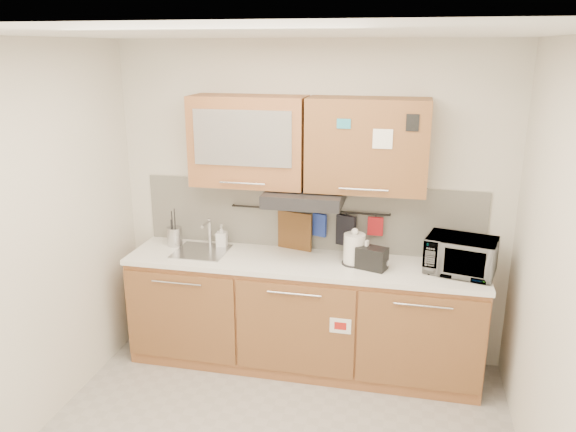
% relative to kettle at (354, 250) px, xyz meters
% --- Properties ---
extents(ceiling, '(3.20, 3.20, 0.00)m').
position_rel_kettle_xyz_m(ceiling, '(-0.40, -1.21, 1.56)').
color(ceiling, white).
rests_on(ceiling, wall_back).
extents(wall_back, '(3.20, 0.00, 3.20)m').
position_rel_kettle_xyz_m(wall_back, '(-0.40, 0.29, 0.26)').
color(wall_back, silver).
rests_on(wall_back, ground).
extents(wall_left, '(0.00, 3.00, 3.00)m').
position_rel_kettle_xyz_m(wall_left, '(-2.00, -1.21, 0.26)').
color(wall_left, silver).
rests_on(wall_left, ground).
extents(wall_right, '(0.00, 3.00, 3.00)m').
position_rel_kettle_xyz_m(wall_right, '(1.20, -1.21, 0.26)').
color(wall_right, silver).
rests_on(wall_right, ground).
extents(base_cabinet, '(2.80, 0.64, 0.88)m').
position_rel_kettle_xyz_m(base_cabinet, '(-0.40, -0.01, -0.63)').
color(base_cabinet, '#A3623A').
rests_on(base_cabinet, floor).
extents(countertop, '(2.82, 0.62, 0.04)m').
position_rel_kettle_xyz_m(countertop, '(-0.40, -0.02, -0.14)').
color(countertop, white).
rests_on(countertop, base_cabinet).
extents(backsplash, '(2.80, 0.02, 0.56)m').
position_rel_kettle_xyz_m(backsplash, '(-0.40, 0.28, 0.16)').
color(backsplash, silver).
rests_on(backsplash, countertop).
extents(upper_cabinets, '(1.82, 0.37, 0.70)m').
position_rel_kettle_xyz_m(upper_cabinets, '(-0.41, 0.12, 0.79)').
color(upper_cabinets, '#A3623A').
rests_on(upper_cabinets, wall_back).
extents(range_hood, '(0.60, 0.46, 0.10)m').
position_rel_kettle_xyz_m(range_hood, '(-0.40, 0.04, 0.38)').
color(range_hood, black).
rests_on(range_hood, upper_cabinets).
extents(sink, '(0.42, 0.40, 0.26)m').
position_rel_kettle_xyz_m(sink, '(-1.25, 0.00, -0.11)').
color(sink, silver).
rests_on(sink, countertop).
extents(utensil_rail, '(1.30, 0.02, 0.02)m').
position_rel_kettle_xyz_m(utensil_rail, '(-0.40, 0.24, 0.22)').
color(utensil_rail, black).
rests_on(utensil_rail, backsplash).
extents(utensil_crock, '(0.17, 0.17, 0.32)m').
position_rel_kettle_xyz_m(utensil_crock, '(-1.53, 0.10, -0.03)').
color(utensil_crock, '#B1B0B4').
rests_on(utensil_crock, countertop).
extents(kettle, '(0.22, 0.21, 0.29)m').
position_rel_kettle_xyz_m(kettle, '(0.00, 0.00, 0.00)').
color(kettle, white).
rests_on(kettle, countertop).
extents(toaster, '(0.25, 0.20, 0.17)m').
position_rel_kettle_xyz_m(toaster, '(0.14, -0.07, -0.03)').
color(toaster, black).
rests_on(toaster, countertop).
extents(microwave, '(0.56, 0.44, 0.27)m').
position_rel_kettle_xyz_m(microwave, '(0.79, -0.01, 0.02)').
color(microwave, '#999999').
rests_on(microwave, countertop).
extents(soap_bottle, '(0.10, 0.10, 0.19)m').
position_rel_kettle_xyz_m(soap_bottle, '(-1.13, 0.15, -0.02)').
color(soap_bottle, '#999999').
rests_on(soap_bottle, countertop).
extents(cutting_board, '(0.30, 0.10, 0.37)m').
position_rel_kettle_xyz_m(cutting_board, '(-0.52, 0.23, 0.02)').
color(cutting_board, brown).
rests_on(cutting_board, utensil_rail).
extents(oven_mitt, '(0.12, 0.06, 0.19)m').
position_rel_kettle_xyz_m(oven_mitt, '(-0.31, 0.23, 0.11)').
color(oven_mitt, '#203596').
rests_on(oven_mitt, utensil_rail).
extents(dark_pouch, '(0.17, 0.10, 0.25)m').
position_rel_kettle_xyz_m(dark_pouch, '(-0.09, 0.23, 0.08)').
color(dark_pouch, black).
rests_on(dark_pouch, utensil_rail).
extents(pot_holder, '(0.12, 0.02, 0.15)m').
position_rel_kettle_xyz_m(pot_holder, '(0.14, 0.23, 0.13)').
color(pot_holder, '#A8161C').
rests_on(pot_holder, utensil_rail).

